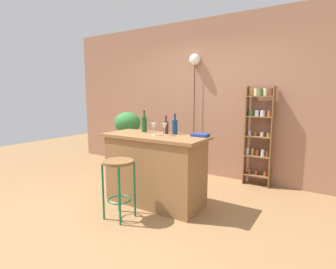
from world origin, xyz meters
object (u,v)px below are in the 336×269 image
at_px(wine_glass_center, 154,126).
at_px(bottle_wine_red, 166,127).
at_px(bottle_soda_blue, 144,124).
at_px(bottle_spirits_clear, 175,127).
at_px(bar_stool, 119,175).
at_px(pendant_globe_light, 195,62).
at_px(potted_plant, 127,126).
at_px(plant_stool, 128,164).
at_px(spice_shelf, 259,131).
at_px(cookbook, 200,135).
at_px(wine_glass_left, 165,127).

bearing_deg(wine_glass_center, bottle_wine_red, 74.96).
distance_m(bottle_wine_red, wine_glass_center, 0.22).
height_order(bottle_soda_blue, bottle_spirits_clear, bottle_soda_blue).
bearing_deg(bar_stool, pendant_globe_light, 92.65).
bearing_deg(potted_plant, bottle_spirits_clear, -22.20).
xyz_separation_m(bottle_soda_blue, bottle_spirits_clear, (0.47, 0.06, -0.01)).
xyz_separation_m(plant_stool, pendant_globe_light, (0.92, 0.80, 1.84)).
height_order(spice_shelf, cookbook, spice_shelf).
bearing_deg(plant_stool, cookbook, -17.31).
distance_m(plant_stool, bottle_soda_blue, 1.33).
xyz_separation_m(wine_glass_left, cookbook, (0.43, 0.18, -0.10)).
bearing_deg(cookbook, plant_stool, 161.44).
xyz_separation_m(cookbook, pendant_globe_light, (-0.77, 1.33, 1.09)).
bearing_deg(bottle_soda_blue, spice_shelf, 46.81).
bearing_deg(wine_glass_left, wine_glass_center, -150.98).
xyz_separation_m(bar_stool, cookbook, (0.67, 0.81, 0.43)).
bearing_deg(wine_glass_left, bar_stool, -110.68).
bearing_deg(spice_shelf, bottle_spirits_clear, -121.55).
bearing_deg(plant_stool, pendant_globe_light, 41.15).
bearing_deg(wine_glass_center, plant_stool, 145.70).
distance_m(bottle_soda_blue, cookbook, 0.86).
xyz_separation_m(bar_stool, pendant_globe_light, (-0.10, 2.13, 1.52)).
distance_m(plant_stool, pendant_globe_light, 2.21).
bearing_deg(potted_plant, wine_glass_center, -34.30).
bearing_deg(bottle_wine_red, wine_glass_center, -105.04).
bearing_deg(cookbook, spice_shelf, 70.68).
bearing_deg(wine_glass_center, cookbook, 23.84).
xyz_separation_m(bottle_wine_red, bottle_soda_blue, (-0.35, -0.03, 0.02)).
bearing_deg(spice_shelf, wine_glass_left, -120.19).
bearing_deg(bottle_spirits_clear, cookbook, 1.40).
bearing_deg(bottle_soda_blue, bar_stool, -76.36).
xyz_separation_m(potted_plant, pendant_globe_light, (0.92, 0.80, 1.14)).
xyz_separation_m(potted_plant, cookbook, (1.69, -0.53, 0.05)).
distance_m(bottle_wine_red, pendant_globe_light, 1.72).
relative_size(bottle_soda_blue, wine_glass_center, 1.87).
bearing_deg(wine_glass_center, pendant_globe_light, 97.67).
height_order(spice_shelf, plant_stool, spice_shelf).
distance_m(spice_shelf, bottle_wine_red, 1.62).
bearing_deg(bottle_soda_blue, pendant_globe_light, 86.67).
xyz_separation_m(spice_shelf, bottle_wine_red, (-0.92, -1.32, 0.14)).
distance_m(bottle_wine_red, bottle_spirits_clear, 0.13).
relative_size(bottle_soda_blue, bottle_spirits_clear, 1.11).
bearing_deg(spice_shelf, wine_glass_center, -122.49).
distance_m(potted_plant, wine_glass_center, 1.38).
xyz_separation_m(bottle_wine_red, wine_glass_center, (-0.06, -0.21, 0.02)).
xyz_separation_m(bar_stool, plant_stool, (-1.02, 1.33, -0.32)).
xyz_separation_m(bar_stool, bottle_soda_blue, (-0.18, 0.74, 0.53)).
distance_m(bar_stool, cookbook, 1.13).
relative_size(potted_plant, wine_glass_center, 4.51).
distance_m(bottle_soda_blue, pendant_globe_light, 1.71).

